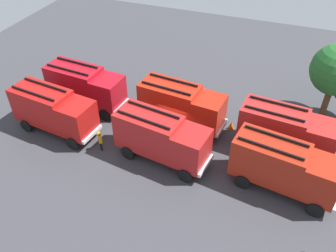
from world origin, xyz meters
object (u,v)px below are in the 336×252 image
Objects in this scene: fire_truck_2 at (284,166)px; firefighter_3 at (51,83)px; fire_truck_3 at (85,85)px; traffic_cone_0 at (231,125)px; traffic_cone_2 at (198,104)px; fire_truck_1 at (161,137)px; traffic_cone_1 at (98,86)px; fire_truck_5 at (286,130)px; firefighter_0 at (64,73)px; fire_truck_4 at (181,104)px; firefighter_1 at (100,140)px; fire_truck_0 at (54,110)px.

firefighter_3 is (-22.02, 4.70, -1.14)m from fire_truck_2.
fire_truck_3 is 9.92× the size of traffic_cone_0.
traffic_cone_0 reaches higher than traffic_cone_2.
fire_truck_1 is 11.84m from traffic_cone_1.
traffic_cone_1 is (-13.59, 1.57, -0.06)m from traffic_cone_0.
fire_truck_5 is (17.36, -0.07, 0.00)m from fire_truck_3.
fire_truck_3 is at bearing 56.17° from firefighter_0.
traffic_cone_1 is at bearing 170.59° from fire_truck_4.
traffic_cone_1 is at bearing 80.74° from firefighter_1.
fire_truck_5 is (8.45, -0.33, 0.00)m from fire_truck_4.
fire_truck_3 is at bearing 89.75° from firefighter_1.
fire_truck_3 is at bearing 90.07° from fire_truck_0.
traffic_cone_2 is (0.67, 3.01, -1.78)m from fire_truck_4.
fire_truck_4 is 4.13× the size of firefighter_3.
fire_truck_2 is 11.90× the size of traffic_cone_1.
firefighter_1 is at bearing -127.14° from fire_truck_4.
traffic_cone_0 is at bearing 10.12° from fire_truck_3.
fire_truck_4 is 13.34m from firefighter_3.
fire_truck_1 is 8.76m from fire_truck_2.
firefighter_1 is 0.96× the size of firefighter_3.
fire_truck_5 is (-0.29, 3.89, 0.00)m from fire_truck_2.
fire_truck_2 is 4.45× the size of firefighter_0.
traffic_cone_1 is (3.82, -0.08, -0.62)m from firefighter_0.
traffic_cone_2 is (-8.07, 7.24, -1.78)m from fire_truck_2.
fire_truck_3 is at bearing 56.62° from firefighter_3.
traffic_cone_2 is at bearing 91.48° from firefighter_0.
firefighter_3 is at bearing -169.69° from traffic_cone_2.
firefighter_1 is (4.57, -0.83, -1.18)m from fire_truck_0.
firefighter_0 is at bearing 160.19° from fire_truck_1.
fire_truck_3 is at bearing 175.87° from fire_truck_2.
fire_truck_0 is 4.14× the size of firefighter_3.
fire_truck_2 is 10.07× the size of traffic_cone_0.
traffic_cone_0 is (-4.57, 5.23, -1.78)m from fire_truck_2.
traffic_cone_0 is (17.41, -1.64, -0.57)m from firefighter_0.
fire_truck_0 is 11.82× the size of traffic_cone_1.
fire_truck_3 is at bearing -172.52° from fire_truck_4.
fire_truck_0 is 4.42× the size of firefighter_0.
fire_truck_2 is at bearing 54.09° from firefighter_3.
traffic_cone_0 is 1.00× the size of traffic_cone_2.
fire_truck_1 is 7.63m from traffic_cone_2.
fire_truck_1 and fire_truck_2 have the same top height.
fire_truck_4 is (8.91, 0.26, 0.00)m from fire_truck_3.
firefighter_1 is at bearing 47.18° from firefighter_0.
traffic_cone_0 is at bearing -6.57° from traffic_cone_1.
fire_truck_0 is at bearing 129.55° from firefighter_1.
firefighter_3 is at bearing -176.99° from fire_truck_5.
fire_truck_4 is at bearing -166.45° from traffic_cone_0.
firefighter_3 is at bearing -0.93° from firefighter_0.
fire_truck_1 is 1.00× the size of fire_truck_2.
fire_truck_5 is at bearing 33.68° from fire_truck_1.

